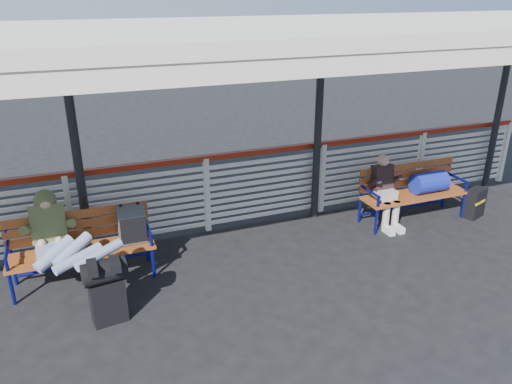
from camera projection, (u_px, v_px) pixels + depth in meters
name	position (u px, v px, depth m)	size (l,w,h in m)	color
ground	(251.00, 293.00, 6.28)	(60.00, 60.00, 0.00)	black
fence	(207.00, 192.00, 7.67)	(12.08, 0.08, 1.24)	silver
canopy	(224.00, 36.00, 5.87)	(12.60, 3.60, 3.16)	silver
luggage_stack	(107.00, 289.00, 5.61)	(0.51, 0.33, 0.79)	black
bench_left	(99.00, 235.00, 6.44)	(1.80, 0.56, 0.96)	#AF4822
bench_right	(420.00, 185.00, 8.11)	(1.80, 0.56, 0.92)	#AF4822
traveler_man	(68.00, 246.00, 5.99)	(0.93, 1.64, 0.77)	#8494B2
companion_person	(386.00, 191.00, 7.88)	(0.32, 0.66, 1.15)	#ADA79D
suitcase_side	(475.00, 203.00, 8.29)	(0.41, 0.33, 0.50)	black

